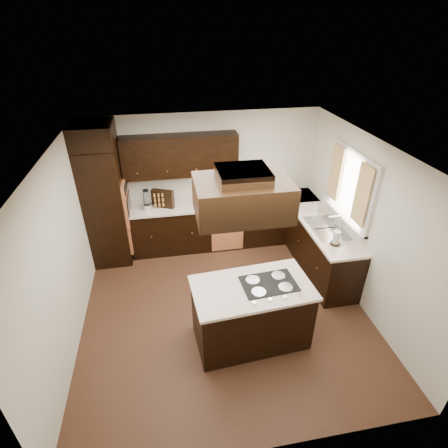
{
  "coord_description": "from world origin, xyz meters",
  "views": [
    {
      "loc": [
        -0.71,
        -3.92,
        3.88
      ],
      "look_at": [
        0.1,
        0.6,
        1.15
      ],
      "focal_mm": 28.0,
      "sensor_mm": 36.0,
      "label": 1
    }
  ],
  "objects": [
    {
      "name": "dishwasher_front",
      "position": [
        0.33,
        1.5,
        0.4
      ],
      "size": [
        0.6,
        0.05,
        0.72
      ],
      "primitive_type": "cube",
      "color": "#D77A49",
      "rests_on": "floor"
    },
    {
      "name": "base_cabinets_back",
      "position": [
        0.03,
        1.8,
        0.44
      ],
      "size": [
        2.93,
        0.6,
        0.88
      ],
      "primitive_type": "cube",
      "color": "black",
      "rests_on": "floor"
    },
    {
      "name": "cooktop",
      "position": [
        0.47,
        -0.61,
        0.93
      ],
      "size": [
        0.73,
        0.52,
        0.01
      ],
      "primitive_type": "cube",
      "rotation": [
        0.0,
        0.0,
        0.07
      ],
      "color": "black",
      "rests_on": "island_top"
    },
    {
      "name": "island_top",
      "position": [
        0.25,
        -0.63,
        0.9
      ],
      "size": [
        1.59,
        0.97,
        0.04
      ],
      "primitive_type": "cube",
      "rotation": [
        0.0,
        0.0,
        0.07
      ],
      "color": "beige",
      "rests_on": "island"
    },
    {
      "name": "window_frame",
      "position": [
        2.07,
        0.55,
        1.65
      ],
      "size": [
        0.06,
        1.32,
        1.12
      ],
      "primitive_type": "cube",
      "color": "silver",
      "rests_on": "wall_right"
    },
    {
      "name": "soap_bottle",
      "position": [
        1.81,
        1.1,
        1.01
      ],
      "size": [
        0.1,
        0.11,
        0.18
      ],
      "primitive_type": "imported",
      "rotation": [
        0.0,
        0.0,
        -0.3
      ],
      "color": "silver",
      "rests_on": "countertop_right"
    },
    {
      "name": "countertop_right",
      "position": [
        1.79,
        0.9,
        0.9
      ],
      "size": [
        0.63,
        2.4,
        0.04
      ],
      "primitive_type": "cube",
      "color": "beige",
      "rests_on": "base_cabinets_right"
    },
    {
      "name": "blender_base",
      "position": [
        -1.08,
        1.73,
        0.97
      ],
      "size": [
        0.15,
        0.15,
        0.1
      ],
      "primitive_type": "cylinder",
      "color": "silver",
      "rests_on": "countertop_back"
    },
    {
      "name": "wall_front",
      "position": [
        0.0,
        -2.11,
        1.25
      ],
      "size": [
        4.2,
        0.02,
        2.5
      ],
      "primitive_type": "cube",
      "color": "beige",
      "rests_on": "ground"
    },
    {
      "name": "floor",
      "position": [
        0.0,
        0.0,
        -0.01
      ],
      "size": [
        4.2,
        4.2,
        0.02
      ],
      "primitive_type": "cube",
      "color": "brown",
      "rests_on": "ground"
    },
    {
      "name": "paper_towel",
      "position": [
        1.72,
        0.09,
        1.03
      ],
      "size": [
        0.12,
        0.12,
        0.22
      ],
      "primitive_type": "cylinder",
      "rotation": [
        0.0,
        0.0,
        -0.15
      ],
      "color": "silver",
      "rests_on": "countertop_right"
    },
    {
      "name": "wall_oven_face",
      "position": [
        -1.43,
        1.71,
        1.12
      ],
      "size": [
        0.05,
        0.62,
        0.78
      ],
      "primitive_type": "cube",
      "color": "#D77A49",
      "rests_on": "oven_column"
    },
    {
      "name": "blender_pitcher",
      "position": [
        -1.08,
        1.73,
        1.15
      ],
      "size": [
        0.13,
        0.13,
        0.26
      ],
      "primitive_type": "cone",
      "color": "silver",
      "rests_on": "blender_base"
    },
    {
      "name": "curtain_right",
      "position": [
        2.01,
        0.97,
        1.7
      ],
      "size": [
        0.02,
        0.34,
        0.9
      ],
      "primitive_type": "cube",
      "color": "#FDEDB6",
      "rests_on": "wall_right"
    },
    {
      "name": "island",
      "position": [
        0.25,
        -0.63,
        0.44
      ],
      "size": [
        1.53,
        0.91,
        0.88
      ],
      "primitive_type": "cube",
      "rotation": [
        0.0,
        0.0,
        0.07
      ],
      "color": "black",
      "rests_on": "floor"
    },
    {
      "name": "wall_right",
      "position": [
        2.11,
        0.0,
        1.25
      ],
      "size": [
        0.02,
        4.2,
        2.5
      ],
      "primitive_type": "cube",
      "color": "beige",
      "rests_on": "ground"
    },
    {
      "name": "oven_column",
      "position": [
        -1.78,
        1.71,
        1.06
      ],
      "size": [
        0.65,
        0.75,
        2.12
      ],
      "primitive_type": "cube",
      "color": "black",
      "rests_on": "floor"
    },
    {
      "name": "mixing_bowl",
      "position": [
        -1.07,
        1.78,
        0.95
      ],
      "size": [
        0.29,
        0.29,
        0.06
      ],
      "primitive_type": "imported",
      "rotation": [
        0.0,
        0.0,
        -0.3
      ],
      "color": "silver",
      "rests_on": "countertop_back"
    },
    {
      "name": "upper_cabinets",
      "position": [
        -0.43,
        1.93,
        1.81
      ],
      "size": [
        2.0,
        0.34,
        0.72
      ],
      "primitive_type": "cube",
      "color": "black",
      "rests_on": "wall_back"
    },
    {
      "name": "wall_back",
      "position": [
        0.0,
        2.11,
        1.25
      ],
      "size": [
        4.2,
        0.02,
        2.5
      ],
      "primitive_type": "cube",
      "color": "beige",
      "rests_on": "ground"
    },
    {
      "name": "sink_rim",
      "position": [
        1.8,
        0.55,
        0.92
      ],
      "size": [
        0.52,
        0.84,
        0.01
      ],
      "primitive_type": "cube",
      "color": "silver",
      "rests_on": "countertop_right"
    },
    {
      "name": "ceiling",
      "position": [
        0.0,
        0.0,
        2.51
      ],
      "size": [
        4.2,
        4.2,
        0.02
      ],
      "primitive_type": "cube",
      "color": "white",
      "rests_on": "ground"
    },
    {
      "name": "window_pane",
      "position": [
        2.1,
        0.55,
        1.65
      ],
      "size": [
        0.0,
        1.2,
        1.0
      ],
      "primitive_type": "cube",
      "color": "white",
      "rests_on": "wall_right"
    },
    {
      "name": "wall_left",
      "position": [
        -2.11,
        0.0,
        1.25
      ],
      "size": [
        0.02,
        4.2,
        2.5
      ],
      "primitive_type": "cube",
      "color": "beige",
      "rests_on": "ground"
    },
    {
      "name": "hood_duct",
      "position": [
        0.1,
        -0.55,
        2.44
      ],
      "size": [
        0.55,
        0.5,
        0.13
      ],
      "primitive_type": "cube",
      "color": "black",
      "rests_on": "ceiling"
    },
    {
      "name": "base_cabinets_right",
      "position": [
        1.8,
        0.9,
        0.44
      ],
      "size": [
        0.6,
        2.4,
        0.88
      ],
      "primitive_type": "cube",
      "color": "black",
      "rests_on": "floor"
    },
    {
      "name": "countertop_back",
      "position": [
        0.03,
        1.79,
        0.9
      ],
      "size": [
        2.93,
        0.63,
        0.04
      ],
      "primitive_type": "cube",
      "color": "beige",
      "rests_on": "base_cabinets_back"
    },
    {
      "name": "curtain_left",
      "position": [
        2.01,
        0.13,
        1.7
      ],
      "size": [
        0.02,
        0.34,
        0.9
      ],
      "primitive_type": "cube",
      "color": "#FDEDB6",
      "rests_on": "wall_right"
    },
    {
      "name": "spice_rack",
      "position": [
        -0.8,
        1.77,
        1.09
      ],
      "size": [
        0.4,
        0.26,
        0.33
      ],
      "primitive_type": "cube",
      "rotation": [
        0.0,
        0.0,
        -0.43
      ],
      "color": "black",
      "rests_on": "countertop_back"
    },
    {
      "name": "range_hood",
      "position": [
        0.1,
        -0.55,
        2.16
      ],
      "size": [
        1.05,
        0.72,
        0.42
      ],
      "primitive_type": "cube",
      "color": "black",
      "rests_on": "ceiling"
    }
  ]
}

